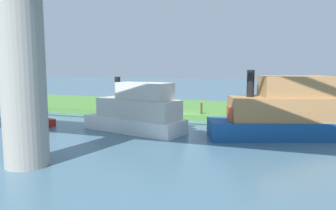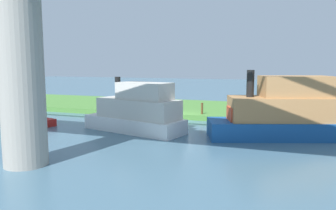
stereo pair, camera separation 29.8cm
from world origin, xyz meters
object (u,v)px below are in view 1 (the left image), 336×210
bridge_pylon (23,69)px  houseboat_blue (137,112)px  person_on_bank (245,107)px  mooring_post (201,108)px  motorboat_red (34,119)px  motorboat_white (281,113)px

bridge_pylon → houseboat_blue: bridge_pylon is taller
person_on_bank → mooring_post: 4.07m
person_on_bank → motorboat_red: size_ratio=0.34×
person_on_bank → motorboat_white: motorboat_white is taller
houseboat_blue → motorboat_red: 9.44m
bridge_pylon → motorboat_white: (-12.13, -10.97, -3.15)m
mooring_post → motorboat_red: bearing=30.1°
mooring_post → houseboat_blue: (3.37, 7.02, 0.51)m
bridge_pylon → motorboat_red: size_ratio=2.41×
motorboat_red → mooring_post: bearing=-149.9°
bridge_pylon → person_on_bank: size_ratio=7.07×
bridge_pylon → mooring_post: (-5.12, -16.53, -3.89)m
bridge_pylon → motorboat_white: size_ratio=1.00×
mooring_post → person_on_bank: bearing=-160.9°
houseboat_blue → motorboat_red: bearing=2.3°
bridge_pylon → motorboat_white: bearing=-137.9°
bridge_pylon → person_on_bank: bridge_pylon is taller
mooring_post → motorboat_red: size_ratio=0.26×
houseboat_blue → motorboat_red: houseboat_blue is taller
person_on_bank → mooring_post: bearing=19.1°
person_on_bank → motorboat_red: 18.75m
motorboat_white → motorboat_red: bearing=5.3°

